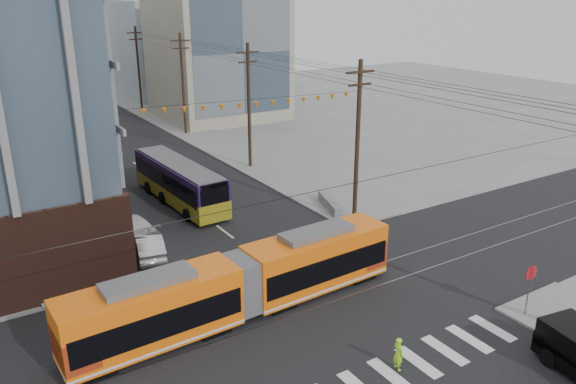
% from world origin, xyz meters
% --- Properties ---
extents(ground, '(160.00, 160.00, 0.00)m').
position_xyz_m(ground, '(0.00, 0.00, 0.00)').
color(ground, slate).
extents(bg_bldg_ne_near, '(14.00, 14.00, 16.00)m').
position_xyz_m(bg_bldg_ne_near, '(16.00, 48.00, 8.00)').
color(bg_bldg_ne_near, gray).
rests_on(bg_bldg_ne_near, ground).
extents(bg_bldg_ne_far, '(16.00, 16.00, 14.00)m').
position_xyz_m(bg_bldg_ne_far, '(18.00, 68.00, 7.00)').
color(bg_bldg_ne_far, '#8C99A5').
rests_on(bg_bldg_ne_far, ground).
extents(utility_pole_far, '(0.30, 0.30, 11.00)m').
position_xyz_m(utility_pole_far, '(8.50, 56.00, 5.50)').
color(utility_pole_far, black).
rests_on(utility_pole_far, ground).
extents(streetcar, '(17.23, 3.14, 3.30)m').
position_xyz_m(streetcar, '(-3.81, 4.39, 1.65)').
color(streetcar, orange).
rests_on(streetcar, ground).
extents(city_bus, '(2.99, 11.50, 3.23)m').
position_xyz_m(city_bus, '(-0.34, 20.85, 1.61)').
color(city_bus, '#271342').
rests_on(city_bus, ground).
extents(parked_car_silver, '(2.40, 4.65, 1.46)m').
position_xyz_m(parked_car_silver, '(-5.43, 13.25, 0.73)').
color(parked_car_silver, silver).
rests_on(parked_car_silver, ground).
extents(parked_car_white, '(2.82, 5.36, 1.48)m').
position_xyz_m(parked_car_white, '(-5.54, 16.50, 0.74)').
color(parked_car_white, silver).
rests_on(parked_car_white, ground).
extents(parked_car_grey, '(2.44, 5.01, 1.37)m').
position_xyz_m(parked_car_grey, '(-5.05, 24.20, 0.69)').
color(parked_car_grey, '#545556').
rests_on(parked_car_grey, ground).
extents(pedestrian, '(0.41, 0.58, 1.51)m').
position_xyz_m(pedestrian, '(-0.28, -2.84, 0.76)').
color(pedestrian, '#9FFF24').
rests_on(pedestrian, ground).
extents(stop_sign, '(0.81, 0.81, 2.56)m').
position_xyz_m(stop_sign, '(7.82, -3.12, 1.28)').
color(stop_sign, red).
rests_on(stop_sign, ground).
extents(jersey_barrier, '(2.14, 4.11, 0.81)m').
position_xyz_m(jersey_barrier, '(8.30, 13.55, 0.40)').
color(jersey_barrier, slate).
rests_on(jersey_barrier, ground).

